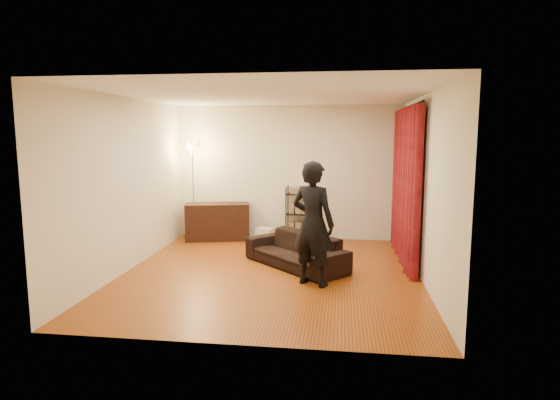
# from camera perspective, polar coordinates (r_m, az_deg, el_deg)

# --- Properties ---
(floor) EXTENTS (5.00, 5.00, 0.00)m
(floor) POSITION_cam_1_polar(r_m,az_deg,el_deg) (7.31, -1.10, -8.88)
(floor) COLOR #944415
(floor) RESTS_ON ground
(ceiling) EXTENTS (5.00, 5.00, 0.00)m
(ceiling) POSITION_cam_1_polar(r_m,az_deg,el_deg) (7.01, -1.16, 12.71)
(ceiling) COLOR white
(ceiling) RESTS_ON ground
(wall_back) EXTENTS (5.00, 0.00, 5.00)m
(wall_back) POSITION_cam_1_polar(r_m,az_deg,el_deg) (9.50, 1.13, 3.37)
(wall_back) COLOR beige
(wall_back) RESTS_ON ground
(wall_front) EXTENTS (5.00, 0.00, 5.00)m
(wall_front) POSITION_cam_1_polar(r_m,az_deg,el_deg) (4.60, -5.79, -1.78)
(wall_front) COLOR beige
(wall_front) RESTS_ON ground
(wall_left) EXTENTS (0.00, 5.00, 5.00)m
(wall_left) POSITION_cam_1_polar(r_m,az_deg,el_deg) (7.70, -17.93, 1.85)
(wall_left) COLOR beige
(wall_left) RESTS_ON ground
(wall_right) EXTENTS (0.00, 5.00, 5.00)m
(wall_right) POSITION_cam_1_polar(r_m,az_deg,el_deg) (7.06, 17.25, 1.35)
(wall_right) COLOR beige
(wall_right) RESTS_ON ground
(curtain_rod) EXTENTS (0.04, 2.65, 0.04)m
(curtain_rod) POSITION_cam_1_polar(r_m,az_deg,el_deg) (8.12, 15.56, 10.95)
(curtain_rod) COLOR black
(curtain_rod) RESTS_ON wall_right
(curtain) EXTENTS (0.22, 2.65, 2.55)m
(curtain) POSITION_cam_1_polar(r_m,az_deg,el_deg) (8.16, 15.08, 1.77)
(curtain) COLOR maroon
(curtain) RESTS_ON ground
(sofa) EXTENTS (1.82, 1.79, 0.54)m
(sofa) POSITION_cam_1_polar(r_m,az_deg,el_deg) (7.59, 1.93, -6.14)
(sofa) COLOR black
(sofa) RESTS_ON ground
(person) EXTENTS (0.77, 0.67, 1.77)m
(person) POSITION_cam_1_polar(r_m,az_deg,el_deg) (6.58, 4.03, -2.88)
(person) COLOR black
(person) RESTS_ON ground
(media_cabinet) EXTENTS (1.34, 0.74, 0.74)m
(media_cabinet) POSITION_cam_1_polar(r_m,az_deg,el_deg) (9.55, -7.61, -2.62)
(media_cabinet) COLOR black
(media_cabinet) RESTS_ON ground
(storage_boxes) EXTENTS (0.40, 0.36, 0.27)m
(storage_boxes) POSITION_cam_1_polar(r_m,az_deg,el_deg) (9.38, -1.76, -4.21)
(storage_boxes) COLOR beige
(storage_boxes) RESTS_ON ground
(wire_shelf) EXTENTS (0.58, 0.49, 1.10)m
(wire_shelf) POSITION_cam_1_polar(r_m,az_deg,el_deg) (9.36, 2.36, -1.67)
(wire_shelf) COLOR black
(wire_shelf) RESTS_ON ground
(floor_lamp) EXTENTS (0.42, 0.42, 2.00)m
(floor_lamp) POSITION_cam_1_polar(r_m,az_deg,el_deg) (9.45, -10.53, 1.07)
(floor_lamp) COLOR silver
(floor_lamp) RESTS_ON ground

